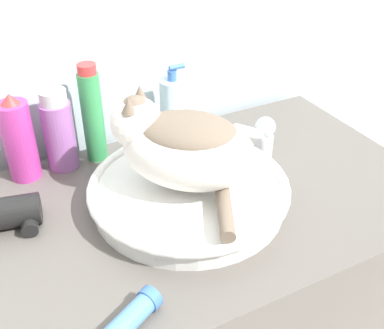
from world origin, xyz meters
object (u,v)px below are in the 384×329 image
Objects in this scene: cat at (182,144)px; cream_tube at (124,325)px; spray_bottle_trigger at (19,140)px; faucet at (261,136)px; hair_dryer at (2,215)px; soap_pump_bottle at (173,109)px; mouthwash_bottle at (59,131)px; shampoo_bottle_tall at (92,114)px.

cat is 0.36m from cream_tube.
faucet is at bearing -19.97° from spray_bottle_trigger.
faucet is at bearing -170.32° from hair_dryer.
soap_pump_bottle is at bearing 0.00° from spray_bottle_trigger.
mouthwash_bottle reaches higher than cream_tube.
soap_pump_bottle reaches higher than cream_tube.
mouthwash_bottle reaches higher than hair_dryer.
shampoo_bottle_tall is at bearing -23.36° from cat.
soap_pump_bottle is at bearing 57.08° from cream_tube.
faucet is at bearing -121.25° from cat.
cat is 0.37m from spray_bottle_trigger.
mouthwash_bottle is 0.95× the size of spray_bottle_trigger.
hair_dryer is at bearing -20.14° from faucet.
cat is 1.52× the size of shampoo_bottle_tall.
shampoo_bottle_tall is at bearing -45.93° from faucet.
mouthwash_bottle is at bearing 0.00° from spray_bottle_trigger.
shampoo_bottle_tall is 0.30m from hair_dryer.
spray_bottle_trigger is 1.39× the size of cream_tube.
cat is at bearing -53.24° from mouthwash_bottle.
spray_bottle_trigger is at bearing 95.27° from cream_tube.
cat is 0.37m from hair_dryer.
faucet reaches higher than hair_dryer.
cream_tube is at bearing 16.83° from faucet.
soap_pump_bottle is at bearing -148.14° from hair_dryer.
shampoo_bottle_tall is (-0.34, 0.18, 0.05)m from faucet.
cream_tube is at bearing -103.64° from shampoo_bottle_tall.
cream_tube is (0.05, -0.50, -0.08)m from spray_bottle_trigger.
cat reaches higher than faucet.
cat reaches higher than hair_dryer.
hair_dryer is at bearing 109.42° from cream_tube.
soap_pump_bottle is at bearing -67.77° from cat.
shampoo_bottle_tall reaches higher than cream_tube.
spray_bottle_trigger is at bearing 180.00° from mouthwash_bottle.
hair_dryer is (-0.34, 0.09, -0.11)m from cat.
spray_bottle_trigger reaches higher than hair_dryer.
cream_tube is (-0.04, -0.50, -0.07)m from mouthwash_bottle.
faucet is at bearing -28.45° from shampoo_bottle_tall.
spray_bottle_trigger is at bearing -180.00° from soap_pump_bottle.
cat is at bearing -111.53° from soap_pump_bottle.
cream_tube is 0.82× the size of hair_dryer.
spray_bottle_trigger is (-0.09, 0.00, 0.00)m from mouthwash_bottle.
shampoo_bottle_tall is (-0.20, -0.00, 0.03)m from soap_pump_bottle.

